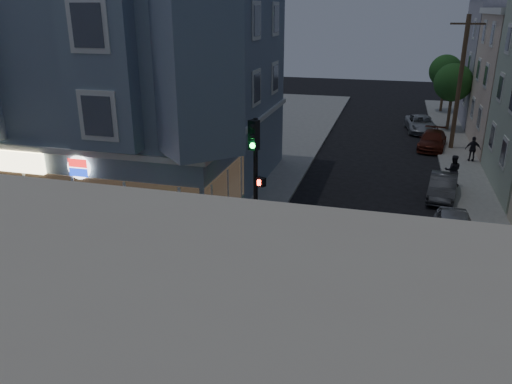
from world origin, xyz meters
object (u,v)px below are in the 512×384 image
at_px(running_child, 231,316).
at_px(pedestrian_a, 453,170).
at_px(parked_car_a, 453,231).
at_px(parked_car_c, 432,140).
at_px(utility_pole, 460,82).
at_px(street_tree_far, 446,71).
at_px(fire_hydrant, 453,185).
at_px(parked_car_d, 421,124).
at_px(street_tree_near, 453,83).
at_px(pedestrian_b, 473,149).
at_px(traffic_signal, 255,164).
at_px(parked_car_b, 443,187).

bearing_deg(running_child, pedestrian_a, 64.42).
relative_size(parked_car_a, parked_car_c, 0.96).
relative_size(utility_pole, street_tree_far, 1.70).
xyz_separation_m(street_tree_far, fire_hydrant, (-0.90, -23.58, -3.41)).
distance_m(utility_pole, pedestrian_a, 9.40).
bearing_deg(parked_car_d, running_child, -108.68).
relative_size(street_tree_near, pedestrian_a, 2.99).
bearing_deg(street_tree_far, pedestrian_b, -87.33).
height_order(utility_pole, street_tree_far, utility_pole).
bearing_deg(parked_car_a, traffic_signal, -156.65).
xyz_separation_m(parked_car_b, parked_car_d, (-0.64, 15.53, 0.01)).
distance_m(parked_car_c, parked_car_d, 5.24).
distance_m(street_tree_far, parked_car_b, 24.68).
distance_m(pedestrian_a, parked_car_b, 1.97).
bearing_deg(street_tree_near, street_tree_far, 90.00).
height_order(running_child, traffic_signal, traffic_signal).
relative_size(street_tree_near, traffic_signal, 0.97).
distance_m(parked_car_a, parked_car_b, 5.91).
height_order(pedestrian_b, parked_car_c, pedestrian_b).
xyz_separation_m(street_tree_far, parked_car_d, (-2.14, -8.89, -3.29)).
bearing_deg(parked_car_d, traffic_signal, -113.11).
bearing_deg(utility_pole, fire_hydrant, -94.18).
bearing_deg(parked_car_a, parked_car_c, 93.72).
height_order(pedestrian_b, parked_car_a, pedestrian_b).
bearing_deg(fire_hydrant, utility_pole, 85.82).
bearing_deg(fire_hydrant, parked_car_d, 94.82).
height_order(street_tree_near, pedestrian_b, street_tree_near).
distance_m(parked_car_b, traffic_signal, 12.18).
distance_m(street_tree_far, pedestrian_b, 17.43).
bearing_deg(pedestrian_b, pedestrian_a, 68.74).
bearing_deg(traffic_signal, running_child, -58.57).
height_order(parked_car_d, traffic_signal, traffic_signal).
xyz_separation_m(pedestrian_a, traffic_signal, (-8.48, -10.55, 2.81)).
relative_size(street_tree_near, fire_hydrant, 7.46).
xyz_separation_m(utility_pole, pedestrian_b, (1.00, -3.16, -3.84)).
xyz_separation_m(pedestrian_a, pedestrian_b, (1.70, 5.43, -0.08)).
distance_m(street_tree_near, pedestrian_b, 9.66).
xyz_separation_m(street_tree_near, parked_car_a, (-1.50, -22.33, -3.23)).
height_order(utility_pole, traffic_signal, utility_pole).
bearing_deg(utility_pole, parked_car_a, -94.55).
bearing_deg(pedestrian_b, parked_car_a, 76.23).
xyz_separation_m(parked_car_d, fire_hydrant, (1.24, -14.70, -0.12)).
distance_m(traffic_signal, fire_hydrant, 13.20).
bearing_deg(traffic_signal, fire_hydrant, 71.81).
bearing_deg(parked_car_b, utility_pole, 90.43).
bearing_deg(traffic_signal, parked_car_a, 43.02).
relative_size(running_child, parked_car_a, 0.35).
distance_m(running_child, fire_hydrant, 16.99).
height_order(parked_car_a, traffic_signal, traffic_signal).
bearing_deg(running_child, parked_car_d, 77.69).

